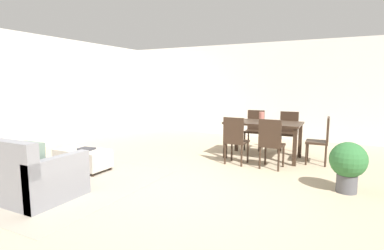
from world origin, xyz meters
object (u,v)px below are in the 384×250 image
(dining_chair_far_left, at_px, (255,127))
(potted_plant, at_px, (348,163))
(dining_table, at_px, (263,127))
(vase_centerpiece, at_px, (262,117))
(dining_chair_near_left, at_px, (235,138))
(dining_chair_far_right, at_px, (288,130))
(dining_chair_near_right, at_px, (271,141))
(dining_chair_head_east, at_px, (322,138))
(book_on_ottoman, at_px, (87,149))
(couch, at_px, (12,173))
(ottoman_table, at_px, (83,158))

(dining_chair_far_left, relative_size, potted_plant, 1.26)
(dining_table, bearing_deg, vase_centerpiece, -133.73)
(dining_chair_near_left, distance_m, dining_chair_far_left, 1.57)
(dining_chair_far_right, bearing_deg, dining_chair_near_right, -91.76)
(dining_chair_head_east, xyz_separation_m, vase_centerpiece, (-1.17, -0.01, 0.35))
(dining_chair_far_right, relative_size, vase_centerpiece, 4.39)
(dining_chair_near_left, height_order, book_on_ottoman, dining_chair_near_left)
(dining_chair_far_left, distance_m, potted_plant, 3.02)
(couch, bearing_deg, book_on_ottoman, 86.58)
(ottoman_table, bearing_deg, book_on_ottoman, 8.22)
(dining_chair_near_right, distance_m, dining_chair_head_east, 1.11)
(dining_chair_far_left, xyz_separation_m, vase_centerpiece, (0.36, -0.83, 0.35))
(dining_chair_far_left, bearing_deg, book_on_ottoman, -124.49)
(couch, xyz_separation_m, ottoman_table, (-0.01, 1.30, -0.08))
(dining_chair_near_right, bearing_deg, dining_chair_far_left, 114.75)
(dining_table, xyz_separation_m, potted_plant, (1.58, -1.49, -0.23))
(dining_chair_near_left, relative_size, vase_centerpiece, 4.39)
(couch, bearing_deg, dining_chair_far_right, 55.80)
(couch, xyz_separation_m, dining_chair_far_left, (2.25, 4.47, 0.22))
(vase_centerpiece, bearing_deg, dining_chair_near_left, -113.18)
(dining_chair_head_east, bearing_deg, couch, -135.91)
(dining_chair_near_left, bearing_deg, couch, -128.29)
(dining_chair_near_left, relative_size, book_on_ottoman, 3.54)
(vase_centerpiece, xyz_separation_m, book_on_ottoman, (-2.54, -2.34, -0.47))
(dining_chair_near_right, bearing_deg, dining_table, 113.24)
(ottoman_table, bearing_deg, dining_chair_head_east, 31.96)
(vase_centerpiece, bearing_deg, dining_table, 46.27)
(couch, xyz_separation_m, potted_plant, (4.22, 2.19, 0.13))
(vase_centerpiece, bearing_deg, dining_chair_near_right, -63.97)
(dining_chair_near_right, bearing_deg, dining_chair_far_right, 88.24)
(dining_chair_far_left, height_order, potted_plant, dining_chair_far_left)
(dining_chair_near_left, xyz_separation_m, potted_plant, (1.93, -0.72, -0.09))
(dining_chair_far_left, distance_m, dining_chair_head_east, 1.73)
(dining_chair_far_left, bearing_deg, dining_table, -63.78)
(ottoman_table, distance_m, dining_chair_far_right, 4.39)
(dining_chair_far_left, height_order, vase_centerpiece, vase_centerpiece)
(couch, xyz_separation_m, dining_chair_far_right, (3.03, 4.45, 0.22))
(dining_chair_near_left, distance_m, dining_chair_head_east, 1.66)
(ottoman_table, relative_size, dining_chair_head_east, 1.05)
(dining_chair_near_left, xyz_separation_m, book_on_ottoman, (-2.22, -1.60, -0.12))
(potted_plant, bearing_deg, dining_chair_near_left, 159.45)
(dining_chair_head_east, bearing_deg, potted_plant, -73.20)
(ottoman_table, height_order, dining_chair_near_left, dining_chair_near_left)
(dining_table, distance_m, dining_chair_far_left, 0.90)
(ottoman_table, xyz_separation_m, dining_chair_near_right, (2.99, 1.60, 0.30))
(dining_table, height_order, dining_chair_near_right, dining_chair_near_right)
(dining_chair_near_left, bearing_deg, potted_plant, -20.55)
(couch, xyz_separation_m, book_on_ottoman, (0.08, 1.31, 0.10))
(dining_table, distance_m, potted_plant, 2.19)
(ottoman_table, relative_size, potted_plant, 1.33)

